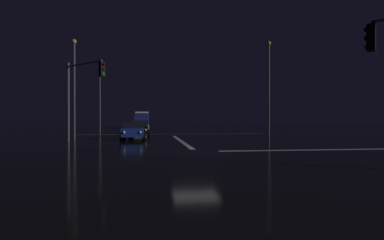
# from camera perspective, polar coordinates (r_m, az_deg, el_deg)

# --- Properties ---
(ground) EXTENTS (120.00, 120.00, 0.10)m
(ground) POSITION_cam_1_polar(r_m,az_deg,el_deg) (18.00, 0.67, -5.72)
(ground) COLOR black
(stop_line_north) EXTENTS (0.35, 14.57, 0.01)m
(stop_line_north) POSITION_cam_1_polar(r_m,az_deg,el_deg) (26.40, -1.97, -3.70)
(stop_line_north) COLOR white
(stop_line_north) RESTS_ON ground
(centre_line_ns) EXTENTS (22.00, 0.15, 0.01)m
(centre_line_ns) POSITION_cam_1_polar(r_m,az_deg,el_deg) (37.94, -3.67, -2.49)
(centre_line_ns) COLOR yellow
(centre_line_ns) RESTS_ON ground
(crosswalk_bar_east) EXTENTS (14.57, 0.40, 0.01)m
(crosswalk_bar_east) POSITION_cam_1_polar(r_m,az_deg,el_deg) (21.01, 24.63, -4.74)
(crosswalk_bar_east) COLOR white
(crosswalk_bar_east) RESTS_ON ground
(sedan_blue) EXTENTS (2.02, 4.33, 1.57)m
(sedan_blue) POSITION_cam_1_polar(r_m,az_deg,el_deg) (28.60, -10.28, -1.80)
(sedan_blue) COLOR navy
(sedan_blue) RESTS_ON ground
(sedan_black) EXTENTS (2.02, 4.33, 1.57)m
(sedan_black) POSITION_cam_1_polar(r_m,az_deg,el_deg) (34.08, -9.20, -1.47)
(sedan_black) COLOR black
(sedan_black) RESTS_ON ground
(sedan_white) EXTENTS (2.02, 4.33, 1.57)m
(sedan_white) POSITION_cam_1_polar(r_m,az_deg,el_deg) (40.54, -8.84, -1.19)
(sedan_white) COLOR silver
(sedan_white) RESTS_ON ground
(sedan_green) EXTENTS (2.02, 4.33, 1.57)m
(sedan_green) POSITION_cam_1_polar(r_m,az_deg,el_deg) (46.79, -8.72, -1.00)
(sedan_green) COLOR #14512D
(sedan_green) RESTS_ON ground
(sedan_orange) EXTENTS (2.02, 4.33, 1.57)m
(sedan_orange) POSITION_cam_1_polar(r_m,az_deg,el_deg) (53.54, -8.63, -0.84)
(sedan_orange) COLOR #C66014
(sedan_orange) RESTS_ON ground
(box_truck) EXTENTS (2.68, 8.28, 3.08)m
(box_truck) POSITION_cam_1_polar(r_m,az_deg,el_deg) (60.99, -8.78, 0.15)
(box_truck) COLOR navy
(box_truck) RESTS_ON ground
(traffic_signal_nw) EXTENTS (3.32, 3.32, 6.24)m
(traffic_signal_nw) POSITION_cam_1_polar(r_m,az_deg,el_deg) (25.94, -18.82, 5.75)
(traffic_signal_nw) COLOR #4C4C51
(traffic_signal_nw) RESTS_ON ground
(streetlamp_left_near) EXTENTS (0.44, 0.44, 9.33)m
(streetlamp_left_near) POSITION_cam_1_polar(r_m,az_deg,el_deg) (32.78, -20.02, 6.44)
(streetlamp_left_near) COLOR #424247
(streetlamp_left_near) RESTS_ON ground
(streetlamp_left_far) EXTENTS (0.44, 0.44, 9.02)m
(streetlamp_left_far) POSITION_cam_1_polar(r_m,az_deg,el_deg) (48.45, -15.91, 4.24)
(streetlamp_left_far) COLOR #424247
(streetlamp_left_far) RESTS_ON ground
(streetlamp_right_near) EXTENTS (0.44, 0.44, 9.76)m
(streetlamp_right_near) POSITION_cam_1_polar(r_m,az_deg,el_deg) (34.26, 13.37, 6.54)
(streetlamp_right_near) COLOR #424247
(streetlamp_right_near) RESTS_ON ground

